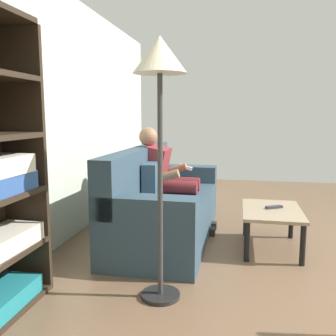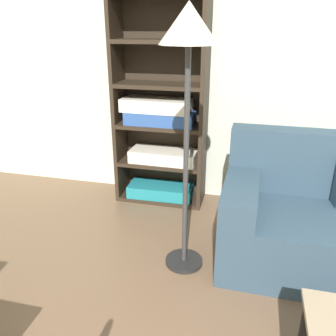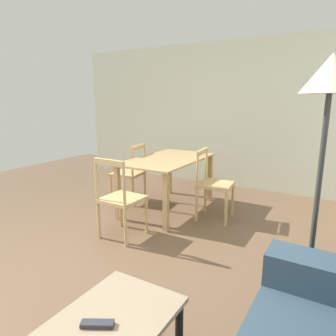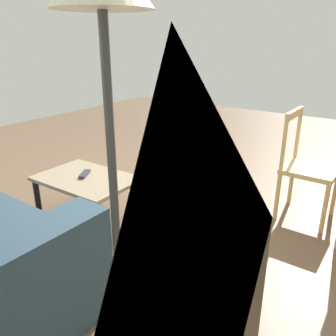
{
  "view_description": "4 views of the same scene",
  "coord_description": "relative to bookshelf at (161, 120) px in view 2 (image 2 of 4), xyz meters",
  "views": [
    {
      "loc": [
        -2.83,
        1.25,
        1.3
      ],
      "look_at": [
        0.85,
        1.97,
        0.75
      ],
      "focal_mm": 38.83,
      "sensor_mm": 36.0,
      "label": 1
    },
    {
      "loc": [
        -0.03,
        -0.41,
        1.68
      ],
      "look_at": [
        -0.49,
        1.45,
        0.9
      ],
      "focal_mm": 37.92,
      "sensor_mm": 36.0,
      "label": 2
    },
    {
      "loc": [
        1.71,
        1.88,
        1.53
      ],
      "look_at": [
        -1.82,
        -0.19,
        0.6
      ],
      "focal_mm": 32.22,
      "sensor_mm": 36.0,
      "label": 3
    },
    {
      "loc": [
        -1.35,
        2.69,
        1.48
      ],
      "look_at": [
        -0.49,
        1.45,
        0.9
      ],
      "focal_mm": 36.66,
      "sensor_mm": 36.0,
      "label": 4
    }
  ],
  "objects": [
    {
      "name": "floor_lamp",
      "position": [
        0.45,
        -1.03,
        0.7
      ],
      "size": [
        0.36,
        0.36,
        1.81
      ],
      "color": "black",
      "rests_on": "ground_plane"
    },
    {
      "name": "bookshelf",
      "position": [
        0.0,
        0.0,
        0.0
      ],
      "size": [
        0.87,
        0.36,
        1.94
      ],
      "color": "#2D2319",
      "rests_on": "ground_plane"
    },
    {
      "name": "wall_back",
      "position": [
        0.89,
        0.24,
        0.43
      ],
      "size": [
        6.97,
        0.12,
        2.51
      ],
      "primitive_type": "cube",
      "color": "beige",
      "rests_on": "ground_plane"
    }
  ]
}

